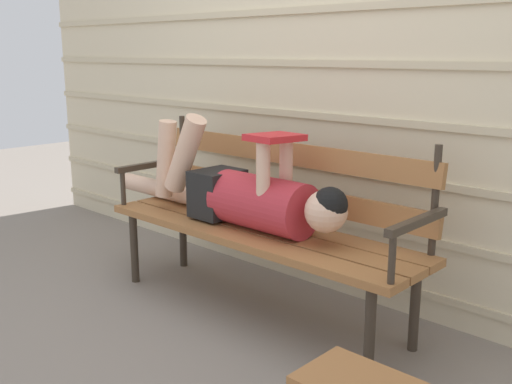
# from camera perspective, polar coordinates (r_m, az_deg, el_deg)

# --- Properties ---
(ground_plane) EXTENTS (12.00, 12.00, 0.00)m
(ground_plane) POSITION_cam_1_polar(r_m,az_deg,el_deg) (2.95, -2.10, -12.24)
(ground_plane) COLOR gray
(house_siding) EXTENTS (5.20, 0.08, 2.43)m
(house_siding) POSITION_cam_1_polar(r_m,az_deg,el_deg) (3.18, 6.60, 12.15)
(house_siding) COLOR beige
(house_siding) RESTS_ON ground
(park_bench) EXTENTS (1.76, 0.47, 0.91)m
(park_bench) POSITION_cam_1_polar(r_m,az_deg,el_deg) (2.93, 0.92, -2.21)
(park_bench) COLOR #9E6638
(park_bench) RESTS_ON ground
(reclining_person) EXTENTS (1.66, 0.26, 0.53)m
(reclining_person) POSITION_cam_1_polar(r_m,az_deg,el_deg) (2.92, -1.31, -0.12)
(reclining_person) COLOR #B72D38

